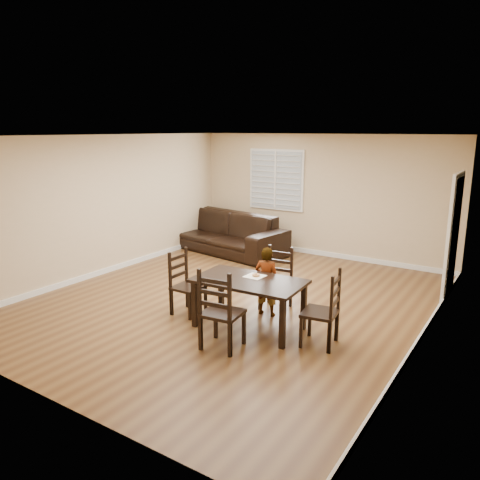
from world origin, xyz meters
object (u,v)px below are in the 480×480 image
chair_left (182,284)px  chair_right (329,313)px  chair_near (279,279)px  sofa (224,232)px  donut (256,275)px  dining_table (249,286)px  chair_far (217,315)px  child (267,281)px

chair_left → chair_right: bearing=-87.3°
chair_near → sofa: bearing=133.1°
donut → dining_table: bearing=-93.5°
sofa → donut: bearing=-39.7°
donut → chair_left: bearing=-169.2°
dining_table → chair_far: (0.05, -0.84, -0.14)m
dining_table → child: bearing=90.0°
chair_far → donut: 1.05m
chair_far → sofa: chair_far is taller
donut → chair_near: bearing=94.6°
dining_table → chair_far: size_ratio=1.45×
chair_near → donut: 0.87m
sofa → chair_left: bearing=-55.7°
chair_near → chair_right: 1.55m
dining_table → chair_left: chair_left is taller
donut → chair_right: bearing=-5.1°
chair_left → chair_right: (2.38, 0.12, 0.02)m
chair_right → donut: 1.22m
chair_near → chair_far: (0.11, -1.83, 0.05)m
donut → sofa: (-2.82, 3.23, -0.31)m
chair_left → donut: chair_left is taller
chair_near → donut: bearing=-91.2°
chair_near → sofa: (-2.76, 2.41, 0.00)m
dining_table → child: 0.57m
chair_right → chair_near: bearing=-134.7°
chair_right → donut: chair_right is taller
chair_near → child: size_ratio=0.91×
dining_table → donut: (0.01, 0.18, 0.11)m
chair_right → donut: bearing=-103.3°
sofa → chair_near: bearing=-32.1°
chair_far → dining_table: bearing=-93.2°
chair_right → sofa: size_ratio=0.34×
dining_table → chair_right: bearing=0.6°
child → donut: 0.44m
chair_far → sofa: size_ratio=0.36×
chair_far → sofa: (-2.86, 4.24, -0.05)m
sofa → child: bearing=-36.5°
chair_far → chair_right: bearing=-148.0°
chair_right → chair_left: bearing=-95.2°
chair_right → child: (-1.22, 0.49, 0.07)m
chair_far → chair_left: size_ratio=1.10×
chair_near → child: child is taller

